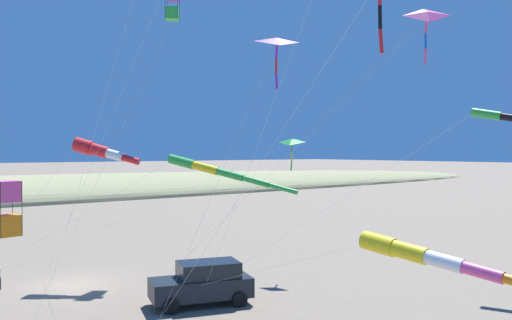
{
  "coord_description": "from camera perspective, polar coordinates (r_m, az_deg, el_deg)",
  "views": [
    {
      "loc": [
        -26.54,
        8.55,
        6.65
      ],
      "look_at": [
        -7.86,
        -5.51,
        6.26
      ],
      "focal_mm": 37.45,
      "sensor_mm": 36.0,
      "label": 1
    }
  ],
  "objects": [
    {
      "name": "kite_box_teal_far_right",
      "position": [
        34.25,
        -8.94,
        16.13
      ],
      "size": [
        1.08,
        7.87,
        16.61
      ],
      "color": "purple",
      "rests_on": "ground_plane"
    },
    {
      "name": "kite_delta_blue_topmost",
      "position": [
        25.9,
        2.24,
        12.47
      ],
      "size": [
        1.63,
        7.44,
        12.23
      ],
      "color": "purple",
      "rests_on": "ground_plane"
    },
    {
      "name": "kite_windsock_striped_overhead",
      "position": [
        22.55,
        -4.69,
        -1.08
      ],
      "size": [
        13.86,
        9.66,
        6.52
      ],
      "color": "green",
      "rests_on": "ground_plane"
    },
    {
      "name": "parked_car",
      "position": [
        23.82,
        -5.69,
        -12.9
      ],
      "size": [
        3.01,
        4.65,
        1.85
      ],
      "color": "black",
      "rests_on": "ground_plane"
    },
    {
      "name": "kite_windsock_yellow_midlevel",
      "position": [
        14.33,
        17.05,
        -9.68
      ],
      "size": [
        17.05,
        0.8,
        4.45
      ],
      "color": "yellow",
      "rests_on": "ground_plane"
    },
    {
      "name": "kite_delta_long_streamer_left",
      "position": [
        29.35,
        3.69,
        1.84
      ],
      "size": [
        9.17,
        13.92,
        7.41
      ],
      "color": "green",
      "rests_on": "ground_plane"
    },
    {
      "name": "kite_box_green_low_center",
      "position": [
        20.64,
        -25.09,
        -4.72
      ],
      "size": [
        11.32,
        2.01,
        5.61
      ],
      "color": "#EF4C93",
      "rests_on": "ground_plane"
    },
    {
      "name": "cooler_box",
      "position": [
        26.08,
        -8.28,
        -13.36
      ],
      "size": [
        0.62,
        0.42,
        0.42
      ],
      "color": "blue",
      "rests_on": "ground_plane"
    },
    {
      "name": "kite_windsock_small_distant",
      "position": [
        28.9,
        -16.54,
        1.0
      ],
      "size": [
        3.59,
        7.8,
        7.38
      ],
      "color": "red",
      "rests_on": "ground_plane"
    },
    {
      "name": "ground_plane",
      "position": [
        28.67,
        -19.02,
        -12.52
      ],
      "size": [
        600.0,
        600.0,
        0.0
      ],
      "primitive_type": "plane",
      "color": "#756654"
    },
    {
      "name": "kite_delta_rainbow_low_near",
      "position": [
        27.55,
        17.78,
        14.41
      ],
      "size": [
        8.03,
        12.01,
        13.62
      ],
      "color": "#EF4C93",
      "rests_on": "ground_plane"
    }
  ]
}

